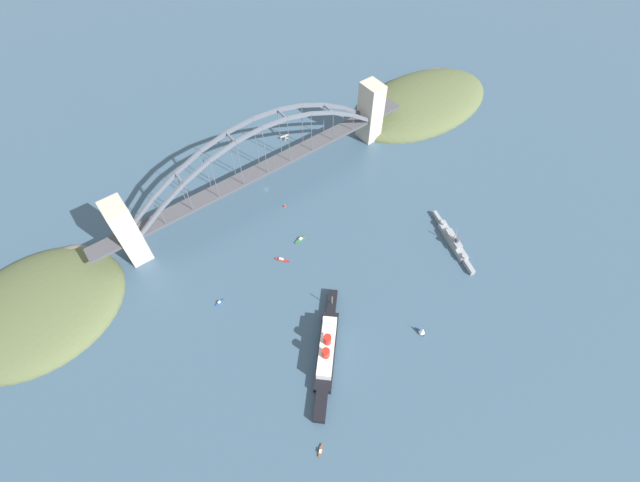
{
  "coord_description": "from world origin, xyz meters",
  "views": [
    {
      "loc": [
        122.35,
        243.45,
        282.78
      ],
      "look_at": [
        0.0,
        80.42,
        8.0
      ],
      "focal_mm": 24.16,
      "sensor_mm": 36.0,
      "label": 1
    }
  ],
  "objects_px": {
    "seaplane_taxiing_near_bridge": "(285,137)",
    "small_boat_4": "(320,451)",
    "harbor_arch_bridge": "(263,164)",
    "naval_cruiser": "(453,241)",
    "small_boat_0": "(422,331)",
    "small_boat_1": "(282,260)",
    "channel_marker_buoy": "(285,206)",
    "ocean_liner": "(327,349)",
    "small_boat_3": "(220,302)",
    "small_boat_2": "(300,240)"
  },
  "relations": [
    {
      "from": "small_boat_1",
      "to": "naval_cruiser",
      "type": "bearing_deg",
      "value": 149.9
    },
    {
      "from": "harbor_arch_bridge",
      "to": "small_boat_4",
      "type": "relative_size",
      "value": 47.24
    },
    {
      "from": "ocean_liner",
      "to": "small_boat_1",
      "type": "relative_size",
      "value": 7.09
    },
    {
      "from": "small_boat_3",
      "to": "small_boat_1",
      "type": "bearing_deg",
      "value": -176.01
    },
    {
      "from": "naval_cruiser",
      "to": "small_boat_1",
      "type": "height_order",
      "value": "naval_cruiser"
    },
    {
      "from": "small_boat_0",
      "to": "small_boat_1",
      "type": "distance_m",
      "value": 119.25
    },
    {
      "from": "small_boat_0",
      "to": "channel_marker_buoy",
      "type": "xyz_separation_m",
      "value": [
        10.86,
        -156.23,
        -2.55
      ]
    },
    {
      "from": "naval_cruiser",
      "to": "small_boat_3",
      "type": "height_order",
      "value": "naval_cruiser"
    },
    {
      "from": "harbor_arch_bridge",
      "to": "naval_cruiser",
      "type": "height_order",
      "value": "harbor_arch_bridge"
    },
    {
      "from": "small_boat_1",
      "to": "channel_marker_buoy",
      "type": "xyz_separation_m",
      "value": [
        -33.26,
        -45.48,
        0.43
      ]
    },
    {
      "from": "seaplane_taxiing_near_bridge",
      "to": "small_boat_4",
      "type": "bearing_deg",
      "value": 60.1
    },
    {
      "from": "seaplane_taxiing_near_bridge",
      "to": "small_boat_0",
      "type": "distance_m",
      "value": 233.31
    },
    {
      "from": "naval_cruiser",
      "to": "small_boat_4",
      "type": "relative_size",
      "value": 9.74
    },
    {
      "from": "small_boat_1",
      "to": "channel_marker_buoy",
      "type": "bearing_deg",
      "value": -126.18
    },
    {
      "from": "seaplane_taxiing_near_bridge",
      "to": "small_boat_0",
      "type": "height_order",
      "value": "small_boat_0"
    },
    {
      "from": "naval_cruiser",
      "to": "seaplane_taxiing_near_bridge",
      "type": "distance_m",
      "value": 192.37
    },
    {
      "from": "small_boat_3",
      "to": "channel_marker_buoy",
      "type": "distance_m",
      "value": 103.84
    },
    {
      "from": "ocean_liner",
      "to": "channel_marker_buoy",
      "type": "distance_m",
      "value": 137.85
    },
    {
      "from": "small_boat_0",
      "to": "small_boat_1",
      "type": "bearing_deg",
      "value": -68.28
    },
    {
      "from": "small_boat_3",
      "to": "naval_cruiser",
      "type": "bearing_deg",
      "value": 159.77
    },
    {
      "from": "small_boat_2",
      "to": "small_boat_0",
      "type": "bearing_deg",
      "value": 100.16
    },
    {
      "from": "harbor_arch_bridge",
      "to": "seaplane_taxiing_near_bridge",
      "type": "height_order",
      "value": "harbor_arch_bridge"
    },
    {
      "from": "ocean_liner",
      "to": "naval_cruiser",
      "type": "bearing_deg",
      "value": -174.85
    },
    {
      "from": "harbor_arch_bridge",
      "to": "seaplane_taxiing_near_bridge",
      "type": "relative_size",
      "value": 30.87
    },
    {
      "from": "naval_cruiser",
      "to": "small_boat_4",
      "type": "xyz_separation_m",
      "value": [
        179.09,
        59.22,
        -2.36
      ]
    },
    {
      "from": "small_boat_2",
      "to": "ocean_liner",
      "type": "bearing_deg",
      "value": 65.31
    },
    {
      "from": "ocean_liner",
      "to": "small_boat_1",
      "type": "bearing_deg",
      "value": -102.56
    },
    {
      "from": "seaplane_taxiing_near_bridge",
      "to": "channel_marker_buoy",
      "type": "distance_m",
      "value": 89.4
    },
    {
      "from": "small_boat_3",
      "to": "channel_marker_buoy",
      "type": "bearing_deg",
      "value": -151.51
    },
    {
      "from": "small_boat_1",
      "to": "small_boat_3",
      "type": "distance_m",
      "value": 58.15
    },
    {
      "from": "naval_cruiser",
      "to": "channel_marker_buoy",
      "type": "height_order",
      "value": "naval_cruiser"
    },
    {
      "from": "seaplane_taxiing_near_bridge",
      "to": "channel_marker_buoy",
      "type": "xyz_separation_m",
      "value": [
        50.68,
        73.65,
        -0.68
      ]
    },
    {
      "from": "harbor_arch_bridge",
      "to": "ocean_liner",
      "type": "relative_size",
      "value": 4.19
    },
    {
      "from": "ocean_liner",
      "to": "small_boat_4",
      "type": "relative_size",
      "value": 11.27
    },
    {
      "from": "small_boat_1",
      "to": "ocean_liner",
      "type": "bearing_deg",
      "value": 77.44
    },
    {
      "from": "harbor_arch_bridge",
      "to": "small_boat_1",
      "type": "height_order",
      "value": "harbor_arch_bridge"
    },
    {
      "from": "seaplane_taxiing_near_bridge",
      "to": "small_boat_4",
      "type": "distance_m",
      "value": 286.21
    },
    {
      "from": "small_boat_0",
      "to": "small_boat_1",
      "type": "height_order",
      "value": "small_boat_0"
    },
    {
      "from": "small_boat_1",
      "to": "seaplane_taxiing_near_bridge",
      "type": "bearing_deg",
      "value": -125.17
    },
    {
      "from": "small_boat_0",
      "to": "naval_cruiser",
      "type": "bearing_deg",
      "value": -151.73
    },
    {
      "from": "naval_cruiser",
      "to": "small_boat_1",
      "type": "distance_m",
      "value": 139.13
    },
    {
      "from": "harbor_arch_bridge",
      "to": "naval_cruiser",
      "type": "relative_size",
      "value": 4.85
    },
    {
      "from": "small_boat_0",
      "to": "small_boat_1",
      "type": "relative_size",
      "value": 0.77
    },
    {
      "from": "ocean_liner",
      "to": "seaplane_taxiing_near_bridge",
      "type": "height_order",
      "value": "ocean_liner"
    },
    {
      "from": "small_boat_2",
      "to": "channel_marker_buoy",
      "type": "height_order",
      "value": "channel_marker_buoy"
    },
    {
      "from": "seaplane_taxiing_near_bridge",
      "to": "small_boat_4",
      "type": "relative_size",
      "value": 1.53
    },
    {
      "from": "naval_cruiser",
      "to": "small_boat_2",
      "type": "xyz_separation_m",
      "value": [
        97.42,
        -77.25,
        -2.29
      ]
    },
    {
      "from": "ocean_liner",
      "to": "small_boat_2",
      "type": "relative_size",
      "value": 7.16
    },
    {
      "from": "ocean_liner",
      "to": "small_boat_0",
      "type": "bearing_deg",
      "value": 155.48
    },
    {
      "from": "small_boat_3",
      "to": "small_boat_2",
      "type": "bearing_deg",
      "value": -171.89
    }
  ]
}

